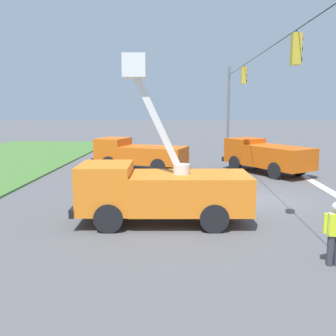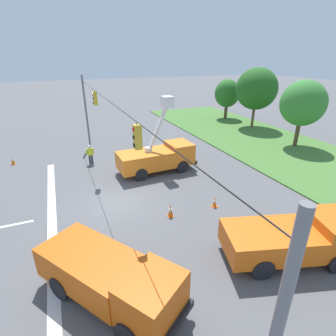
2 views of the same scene
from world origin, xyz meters
name	(u,v)px [view 1 (image 1 of 2)]	position (x,y,z in m)	size (l,w,h in m)	color
ground_plane	(258,199)	(0.00, 0.00, 0.00)	(200.00, 200.00, 0.00)	#565659
signal_gantry	(261,106)	(0.04, 0.00, 4.25)	(26.20, 0.33, 7.20)	slate
utility_truck_bucket_lift	(160,188)	(-3.92, 4.34, 1.33)	(2.70, 6.41, 6.05)	orange
utility_truck_support_near	(138,154)	(8.07, 6.50, 1.11)	(4.10, 6.53, 2.11)	orange
utility_truck_support_far	(266,155)	(7.15, -1.80, 1.16)	(6.35, 5.30, 2.11)	#D6560F
road_worker	(335,230)	(-7.66, -0.60, 1.00)	(0.26, 0.65, 1.77)	#383842
traffic_cone_mid_right	(143,180)	(2.78, 5.64, 0.35)	(0.36, 0.36, 0.72)	orange
traffic_cone_near_bucket	(199,179)	(2.69, 2.62, 0.41)	(0.36, 0.36, 0.83)	orange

